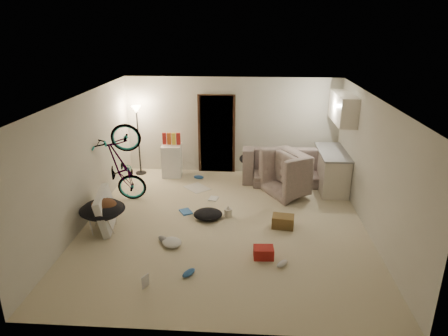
# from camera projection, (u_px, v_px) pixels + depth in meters

# --- Properties ---
(floor) EXTENTS (5.50, 6.00, 0.02)m
(floor) POSITION_uv_depth(u_px,v_px,m) (225.00, 223.00, 7.98)
(floor) COLOR beige
(floor) RESTS_ON ground
(ceiling) EXTENTS (5.50, 6.00, 0.02)m
(ceiling) POSITION_uv_depth(u_px,v_px,m) (225.00, 98.00, 7.12)
(ceiling) COLOR white
(ceiling) RESTS_ON wall_back
(wall_back) EXTENTS (5.50, 0.02, 2.50)m
(wall_back) POSITION_uv_depth(u_px,v_px,m) (232.00, 126.00, 10.37)
(wall_back) COLOR beige
(wall_back) RESTS_ON floor
(wall_front) EXTENTS (5.50, 0.02, 2.50)m
(wall_front) POSITION_uv_depth(u_px,v_px,m) (209.00, 249.00, 4.73)
(wall_front) COLOR beige
(wall_front) RESTS_ON floor
(wall_left) EXTENTS (0.02, 6.00, 2.50)m
(wall_left) POSITION_uv_depth(u_px,v_px,m) (83.00, 161.00, 7.72)
(wall_left) COLOR beige
(wall_left) RESTS_ON floor
(wall_right) EXTENTS (0.02, 6.00, 2.50)m
(wall_right) POSITION_uv_depth(u_px,v_px,m) (373.00, 167.00, 7.38)
(wall_right) COLOR beige
(wall_right) RESTS_ON floor
(doorway) EXTENTS (0.85, 0.10, 2.04)m
(doorway) POSITION_uv_depth(u_px,v_px,m) (217.00, 134.00, 10.44)
(doorway) COLOR black
(doorway) RESTS_ON floor
(door_trim) EXTENTS (0.97, 0.04, 2.10)m
(door_trim) POSITION_uv_depth(u_px,v_px,m) (217.00, 135.00, 10.41)
(door_trim) COLOR #351F12
(door_trim) RESTS_ON floor
(floor_lamp) EXTENTS (0.28, 0.28, 1.81)m
(floor_lamp) POSITION_uv_depth(u_px,v_px,m) (137.00, 125.00, 10.16)
(floor_lamp) COLOR black
(floor_lamp) RESTS_ON floor
(kitchen_counter) EXTENTS (0.60, 1.50, 0.88)m
(kitchen_counter) POSITION_uv_depth(u_px,v_px,m) (331.00, 170.00, 9.55)
(kitchen_counter) COLOR beige
(kitchen_counter) RESTS_ON floor
(counter_top) EXTENTS (0.64, 1.54, 0.04)m
(counter_top) POSITION_uv_depth(u_px,v_px,m) (333.00, 152.00, 9.39)
(counter_top) COLOR gray
(counter_top) RESTS_ON kitchen_counter
(kitchen_uppers) EXTENTS (0.38, 1.40, 0.65)m
(kitchen_uppers) POSITION_uv_depth(u_px,v_px,m) (343.00, 108.00, 9.03)
(kitchen_uppers) COLOR beige
(kitchen_uppers) RESTS_ON wall_right
(sofa) EXTENTS (2.30, 0.93, 0.67)m
(sofa) POSITION_uv_depth(u_px,v_px,m) (288.00, 167.00, 10.07)
(sofa) COLOR #3B433A
(sofa) RESTS_ON floor
(armchair) EXTENTS (1.44, 1.49, 0.75)m
(armchair) POSITION_uv_depth(u_px,v_px,m) (299.00, 177.00, 9.35)
(armchair) COLOR #3B433A
(armchair) RESTS_ON floor
(bicycle) EXTENTS (1.93, 1.01, 1.07)m
(bicycle) POSITION_uv_depth(u_px,v_px,m) (123.00, 181.00, 8.77)
(bicycle) COLOR black
(bicycle) RESTS_ON floor
(book_asset) EXTENTS (0.25, 0.23, 0.02)m
(book_asset) POSITION_uv_depth(u_px,v_px,m) (142.00, 289.00, 5.99)
(book_asset) COLOR #A81F19
(book_asset) RESTS_ON floor
(mini_fridge) EXTENTS (0.52, 0.52, 0.83)m
(mini_fridge) POSITION_uv_depth(u_px,v_px,m) (172.00, 161.00, 10.32)
(mini_fridge) COLOR white
(mini_fridge) RESTS_ON floor
(snack_box_0) EXTENTS (0.11, 0.09, 0.30)m
(snack_box_0) POSITION_uv_depth(u_px,v_px,m) (164.00, 139.00, 10.13)
(snack_box_0) COLOR #A81F19
(snack_box_0) RESTS_ON mini_fridge
(snack_box_1) EXTENTS (0.10, 0.08, 0.30)m
(snack_box_1) POSITION_uv_depth(u_px,v_px,m) (169.00, 139.00, 10.12)
(snack_box_1) COLOR #B74B16
(snack_box_1) RESTS_ON mini_fridge
(snack_box_2) EXTENTS (0.10, 0.08, 0.30)m
(snack_box_2) POSITION_uv_depth(u_px,v_px,m) (174.00, 139.00, 10.11)
(snack_box_2) COLOR yellow
(snack_box_2) RESTS_ON mini_fridge
(snack_box_3) EXTENTS (0.10, 0.08, 0.30)m
(snack_box_3) POSITION_uv_depth(u_px,v_px,m) (178.00, 139.00, 10.11)
(snack_box_3) COLOR #A81F19
(snack_box_3) RESTS_ON mini_fridge
(saucer_chair) EXTENTS (0.85, 0.85, 0.61)m
(saucer_chair) POSITION_uv_depth(u_px,v_px,m) (103.00, 213.00, 7.59)
(saucer_chair) COLOR silver
(saucer_chair) RESTS_ON floor
(hoodie) EXTENTS (0.53, 0.46, 0.22)m
(hoodie) POSITION_uv_depth(u_px,v_px,m) (104.00, 205.00, 7.49)
(hoodie) COLOR #56321D
(hoodie) RESTS_ON saucer_chair
(sofa_drape) EXTENTS (0.62, 0.53, 0.28)m
(sofa_drape) POSITION_uv_depth(u_px,v_px,m) (250.00, 159.00, 10.06)
(sofa_drape) COLOR black
(sofa_drape) RESTS_ON sofa
(tv_box) EXTENTS (0.47, 1.11, 0.72)m
(tv_box) POSITION_uv_depth(u_px,v_px,m) (106.00, 210.00, 7.74)
(tv_box) COLOR silver
(tv_box) RESTS_ON floor
(drink_case_a) EXTENTS (0.45, 0.35, 0.24)m
(drink_case_a) POSITION_uv_depth(u_px,v_px,m) (283.00, 221.00, 7.78)
(drink_case_a) COLOR brown
(drink_case_a) RESTS_ON floor
(drink_case_b) EXTENTS (0.35, 0.27, 0.20)m
(drink_case_b) POSITION_uv_depth(u_px,v_px,m) (263.00, 252.00, 6.77)
(drink_case_b) COLOR #A81F19
(drink_case_b) RESTS_ON floor
(juicer) EXTENTS (0.17, 0.17, 0.24)m
(juicer) POSITION_uv_depth(u_px,v_px,m) (228.00, 212.00, 8.22)
(juicer) COLOR beige
(juicer) RESTS_ON floor
(newspaper) EXTENTS (0.72, 0.73, 0.01)m
(newspaper) POSITION_uv_depth(u_px,v_px,m) (197.00, 188.00, 9.67)
(newspaper) COLOR beige
(newspaper) RESTS_ON floor
(book_blue) EXTENTS (0.33, 0.36, 0.03)m
(book_blue) POSITION_uv_depth(u_px,v_px,m) (186.00, 212.00, 8.42)
(book_blue) COLOR #3064AF
(book_blue) RESTS_ON floor
(book_white) EXTENTS (0.24, 0.29, 0.02)m
(book_white) POSITION_uv_depth(u_px,v_px,m) (214.00, 199.00, 9.06)
(book_white) COLOR silver
(book_white) RESTS_ON floor
(shoe_0) EXTENTS (0.27, 0.13, 0.10)m
(shoe_0) POSITION_uv_depth(u_px,v_px,m) (199.00, 177.00, 10.21)
(shoe_0) COLOR #3064AF
(shoe_0) RESTS_ON floor
(shoe_1) EXTENTS (0.27, 0.25, 0.10)m
(shoe_1) POSITION_uv_depth(u_px,v_px,m) (255.00, 176.00, 10.31)
(shoe_1) COLOR slate
(shoe_1) RESTS_ON floor
(shoe_2) EXTENTS (0.24, 0.28, 0.10)m
(shoe_2) POSITION_uv_depth(u_px,v_px,m) (189.00, 273.00, 6.30)
(shoe_2) COLOR #3064AF
(shoe_2) RESTS_ON floor
(shoe_3) EXTENTS (0.30, 0.29, 0.11)m
(shoe_3) POSITION_uv_depth(u_px,v_px,m) (164.00, 240.00, 7.25)
(shoe_3) COLOR slate
(shoe_3) RESTS_ON floor
(shoe_4) EXTENTS (0.25, 0.25, 0.09)m
(shoe_4) POSITION_uv_depth(u_px,v_px,m) (282.00, 264.00, 6.55)
(shoe_4) COLOR white
(shoe_4) RESTS_ON floor
(clothes_lump_a) EXTENTS (0.63, 0.55, 0.19)m
(clothes_lump_a) POSITION_uv_depth(u_px,v_px,m) (208.00, 214.00, 8.14)
(clothes_lump_a) COLOR black
(clothes_lump_a) RESTS_ON floor
(clothes_lump_c) EXTENTS (0.51, 0.51, 0.12)m
(clothes_lump_c) POSITION_uv_depth(u_px,v_px,m) (172.00, 242.00, 7.16)
(clothes_lump_c) COLOR silver
(clothes_lump_c) RESTS_ON floor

